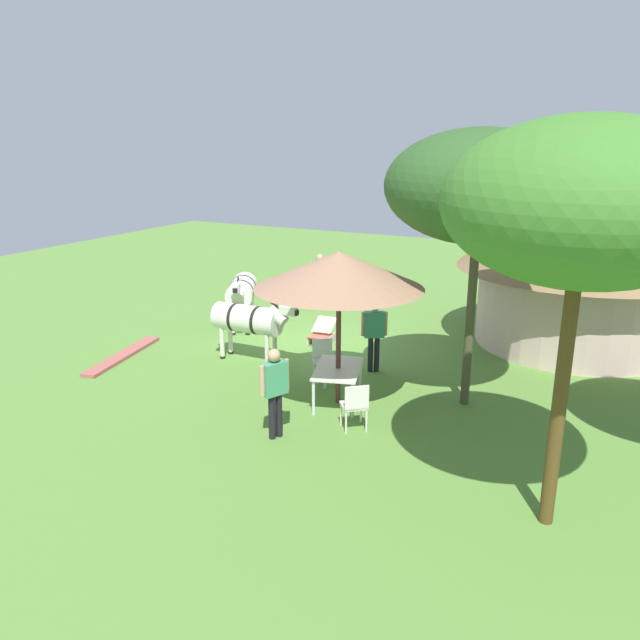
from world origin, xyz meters
name	(u,v)px	position (x,y,z in m)	size (l,w,h in m)	color
ground_plane	(313,343)	(0.00, 0.00, 0.00)	(36.00, 36.00, 0.00)	#588737
thatched_hut	(582,250)	(-2.98, 5.96, 2.44)	(6.01, 6.01, 4.41)	beige
shade_umbrella	(339,270)	(3.07, 2.17, 2.70)	(3.25, 3.25, 3.05)	#522F29
patio_dining_table	(338,372)	(3.07, 2.17, 0.66)	(1.62, 1.24, 0.74)	silver
patio_chair_east_end	(323,357)	(2.11, 1.36, 0.52)	(0.60, 0.61, 0.90)	white
patio_chair_near_lawn	(355,404)	(4.04, 2.96, 0.52)	(0.60, 0.61, 0.90)	silver
guest_beside_umbrella	(374,330)	(1.16, 2.16, 0.98)	(0.40, 0.52, 1.64)	black
guest_behind_table	(275,385)	(4.91, 1.82, 0.99)	(0.54, 0.38, 1.65)	black
standing_watcher	(320,276)	(-3.11, -1.36, 1.02)	(0.36, 0.57, 1.70)	black
striped_lounge_chair	(322,333)	(-0.12, 0.22, 0.25)	(0.87, 0.61, 0.58)	#C15741
zebra_nearest_camera	(242,292)	(-0.21, -2.29, 1.06)	(2.05, 1.34, 1.60)	silver
zebra_by_umbrella	(249,320)	(1.81, -0.72, 1.00)	(0.69, 2.32, 1.54)	silver
acacia_tree_behind_hut	(584,203)	(5.37, 6.42, 4.34)	(3.39, 3.39, 5.37)	#533C1A
acacia_tree_far_lawn	(480,187)	(1.97, 4.44, 4.24)	(3.45, 3.45, 5.28)	#44432B
brick_patio_kerb	(123,356)	(3.04, -3.59, 0.04)	(2.80, 0.36, 0.08)	#A9574F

